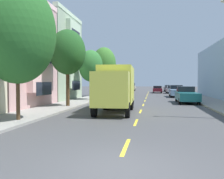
% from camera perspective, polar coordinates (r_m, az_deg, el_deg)
% --- Properties ---
extents(ground_plane, '(160.00, 160.00, 0.00)m').
position_cam_1_polar(ground_plane, '(36.14, 8.28, -1.71)').
color(ground_plane, '#424244').
extents(sidewalk_left, '(3.20, 120.00, 0.14)m').
position_cam_1_polar(sidewalk_left, '(35.05, -3.49, -1.69)').
color(sidewalk_left, gray).
rests_on(sidewalk_left, ground_plane).
extents(sidewalk_right, '(3.20, 120.00, 0.14)m').
position_cam_1_polar(sidewalk_right, '(34.68, 20.01, -1.84)').
color(sidewalk_right, gray).
rests_on(sidewalk_right, ground_plane).
extents(lane_centerline_dashes, '(0.14, 47.20, 0.01)m').
position_cam_1_polar(lane_centerline_dashes, '(30.65, 8.02, -2.34)').
color(lane_centerline_dashes, yellow).
rests_on(lane_centerline_dashes, ground_plane).
extents(townhouse_third_sage, '(14.42, 8.30, 10.42)m').
position_cam_1_polar(townhouse_third_sage, '(32.03, -21.28, 6.69)').
color(townhouse_third_sage, '#99AD8E').
rests_on(townhouse_third_sage, ground_plane).
extents(street_tree_nearest, '(4.17, 4.17, 7.56)m').
position_cam_1_polar(street_tree_nearest, '(14.32, -21.71, 12.49)').
color(street_tree_nearest, '#47331E').
rests_on(street_tree_nearest, sidewalk_left).
extents(street_tree_second, '(3.12, 3.12, 6.61)m').
position_cam_1_polar(street_tree_second, '(21.26, -10.57, 8.70)').
color(street_tree_second, '#47331E').
rests_on(street_tree_second, sidewalk_left).
extents(street_tree_third, '(2.87, 2.87, 5.87)m').
position_cam_1_polar(street_tree_third, '(28.60, -5.11, 5.61)').
color(street_tree_third, '#47331E').
rests_on(street_tree_third, sidewalk_left).
extents(street_tree_farthest, '(3.63, 3.63, 7.30)m').
position_cam_1_polar(street_tree_farthest, '(36.22, -1.94, 6.12)').
color(street_tree_farthest, '#47331E').
rests_on(street_tree_farthest, sidewalk_left).
extents(delivery_box_truck, '(2.66, 7.41, 3.39)m').
position_cam_1_polar(delivery_box_truck, '(17.86, 0.99, 0.84)').
color(delivery_box_truck, '#D8D84C').
rests_on(delivery_box_truck, ground_plane).
extents(parked_wagon_charcoal, '(1.95, 4.75, 1.50)m').
position_cam_1_polar(parked_wagon_charcoal, '(56.52, 13.32, 0.35)').
color(parked_wagon_charcoal, '#333338').
rests_on(parked_wagon_charcoal, ground_plane).
extents(parked_wagon_forest, '(1.91, 4.73, 1.50)m').
position_cam_1_polar(parked_wagon_forest, '(27.80, -1.37, -1.10)').
color(parked_wagon_forest, '#194C28').
rests_on(parked_wagon_forest, ground_plane).
extents(parked_wagon_silver, '(1.95, 4.75, 1.50)m').
position_cam_1_polar(parked_wagon_silver, '(47.71, 14.00, 0.07)').
color(parked_wagon_silver, '#B2B5BA').
rests_on(parked_wagon_silver, ground_plane).
extents(parked_pickup_sky, '(2.05, 5.32, 1.73)m').
position_cam_1_polar(parked_pickup_sky, '(36.48, 15.19, -0.42)').
color(parked_pickup_sky, '#7A9EC6').
rests_on(parked_pickup_sky, ground_plane).
extents(parked_pickup_teal, '(2.02, 5.31, 1.73)m').
position_cam_1_polar(parked_pickup_teal, '(26.42, 17.39, -1.28)').
color(parked_pickup_teal, '#195B60').
rests_on(parked_pickup_teal, ground_plane).
extents(parked_hatchback_orange, '(1.85, 4.05, 1.50)m').
position_cam_1_polar(parked_hatchback_orange, '(49.29, 3.50, 0.12)').
color(parked_hatchback_orange, orange).
rests_on(parked_hatchback_orange, ground_plane).
extents(parked_suv_champagne, '(2.06, 4.85, 1.93)m').
position_cam_1_polar(parked_suv_champagne, '(60.64, 4.63, 0.66)').
color(parked_suv_champagne, tan).
rests_on(parked_suv_champagne, ground_plane).
extents(parked_suv_black, '(2.03, 4.83, 1.93)m').
position_cam_1_polar(parked_suv_black, '(40.46, 2.45, 0.08)').
color(parked_suv_black, black).
rests_on(parked_suv_black, ground_plane).
extents(moving_burgundy_sedan, '(1.80, 4.50, 1.43)m').
position_cam_1_polar(moving_burgundy_sedan, '(48.86, 10.78, 0.07)').
color(moving_burgundy_sedan, maroon).
rests_on(moving_burgundy_sedan, ground_plane).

